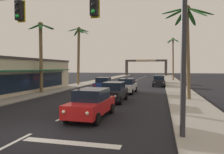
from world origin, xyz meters
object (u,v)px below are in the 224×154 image
(traffic_signal_mast, at_px, (97,19))
(palm_right_farthest, at_px, (173,50))
(palm_left_third, at_px, (79,48))
(palm_left_second, at_px, (41,46))
(sedan_oncoming_far, at_px, (104,84))
(sedan_parked_mid_kerb, at_px, (159,81))
(sedan_third_in_queue, at_px, (114,92))
(sedan_parked_nearest_kerb, at_px, (159,79))
(sedan_lead_at_stop_bar, at_px, (91,103))
(sedan_fifth_in_queue, at_px, (127,86))
(palm_right_second, at_px, (187,30))
(town_gateway_arch, at_px, (146,65))

(traffic_signal_mast, distance_m, palm_right_farthest, 40.72)
(traffic_signal_mast, bearing_deg, palm_left_third, 114.14)
(palm_left_second, bearing_deg, sedan_oncoming_far, 40.46)
(palm_left_second, bearing_deg, sedan_parked_mid_kerb, 44.17)
(sedan_third_in_queue, xyz_separation_m, sedan_parked_nearest_kerb, (3.52, 22.81, 0.00))
(sedan_third_in_queue, relative_size, palm_left_third, 0.46)
(sedan_lead_at_stop_bar, xyz_separation_m, sedan_fifth_in_queue, (0.10, 12.26, 0.00))
(sedan_third_in_queue, distance_m, sedan_parked_mid_kerb, 16.44)
(traffic_signal_mast, xyz_separation_m, sedan_lead_at_stop_bar, (-1.25, 2.76, -4.21))
(sedan_lead_at_stop_bar, distance_m, sedan_parked_mid_kerb, 22.46)
(sedan_fifth_in_queue, relative_size, sedan_parked_nearest_kerb, 1.01)
(sedan_oncoming_far, bearing_deg, traffic_signal_mast, -75.19)
(sedan_oncoming_far, xyz_separation_m, sedan_parked_nearest_kerb, (6.85, 14.23, 0.00))
(sedan_lead_at_stop_bar, relative_size, sedan_oncoming_far, 1.00)
(palm_left_third, xyz_separation_m, palm_right_second, (15.65, -13.10, -0.02))
(palm_left_third, bearing_deg, sedan_fifth_in_queue, -43.07)
(sedan_oncoming_far, relative_size, palm_right_second, 0.53)
(sedan_lead_at_stop_bar, distance_m, sedan_oncoming_far, 15.08)
(sedan_fifth_in_queue, height_order, sedan_parked_nearest_kerb, same)
(sedan_parked_nearest_kerb, relative_size, palm_right_farthest, 0.46)
(sedan_third_in_queue, height_order, palm_left_third, palm_left_third)
(sedan_fifth_in_queue, xyz_separation_m, sedan_parked_mid_kerb, (3.49, 9.91, 0.00))
(sedan_lead_at_stop_bar, xyz_separation_m, sedan_oncoming_far, (-3.37, 14.70, 0.00))
(palm_left_third, xyz_separation_m, town_gateway_arch, (7.87, 44.54, -2.38))
(traffic_signal_mast, relative_size, sedan_oncoming_far, 2.56)
(palm_right_second, bearing_deg, traffic_signal_mast, -114.22)
(sedan_fifth_in_queue, relative_size, palm_left_second, 0.55)
(traffic_signal_mast, bearing_deg, sedan_parked_nearest_kerb, 85.97)
(traffic_signal_mast, bearing_deg, sedan_oncoming_far, 104.81)
(traffic_signal_mast, relative_size, palm_left_second, 1.43)
(sedan_fifth_in_queue, xyz_separation_m, palm_right_second, (6.05, -4.13, 5.40))
(palm_left_third, bearing_deg, sedan_parked_nearest_kerb, 30.69)
(sedan_parked_nearest_kerb, bearing_deg, sedan_lead_at_stop_bar, -96.86)
(sedan_parked_nearest_kerb, distance_m, palm_left_third, 16.04)
(sedan_oncoming_far, bearing_deg, palm_left_second, -139.54)
(sedan_parked_mid_kerb, height_order, palm_left_second, palm_left_second)
(sedan_third_in_queue, relative_size, palm_left_second, 0.55)
(palm_right_farthest, bearing_deg, sedan_oncoming_far, -113.18)
(sedan_third_in_queue, relative_size, palm_right_farthest, 0.46)
(traffic_signal_mast, distance_m, sedan_lead_at_stop_bar, 5.19)
(traffic_signal_mast, height_order, sedan_third_in_queue, traffic_signal_mast)
(sedan_third_in_queue, xyz_separation_m, palm_left_third, (-9.46, 15.10, 5.42))
(sedan_oncoming_far, bearing_deg, sedan_parked_mid_kerb, 46.99)
(palm_left_third, bearing_deg, sedan_parked_mid_kerb, 4.09)
(palm_left_second, height_order, palm_right_farthest, palm_right_farthest)
(traffic_signal_mast, distance_m, sedan_parked_mid_kerb, 25.39)
(sedan_fifth_in_queue, height_order, palm_right_farthest, palm_right_farthest)
(town_gateway_arch, bearing_deg, sedan_parked_mid_kerb, -83.17)
(sedan_fifth_in_queue, xyz_separation_m, palm_right_farthest, (6.33, 25.33, 6.15))
(sedan_fifth_in_queue, xyz_separation_m, sedan_oncoming_far, (-3.47, 2.45, 0.00))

